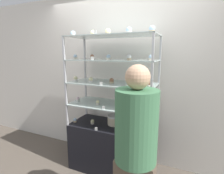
% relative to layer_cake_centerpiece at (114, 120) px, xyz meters
% --- Properties ---
extents(ground_plane, '(20.00, 20.00, 0.00)m').
position_rel_layer_cake_centerpiece_xyz_m(ground_plane, '(-0.02, -0.03, -0.76)').
color(ground_plane, brown).
extents(back_wall, '(8.00, 0.05, 2.60)m').
position_rel_layer_cake_centerpiece_xyz_m(back_wall, '(-0.02, 0.38, 0.54)').
color(back_wall, silver).
rests_on(back_wall, ground_plane).
extents(display_base, '(1.18, 0.53, 0.68)m').
position_rel_layer_cake_centerpiece_xyz_m(display_base, '(-0.02, -0.03, -0.41)').
color(display_base, black).
rests_on(display_base, ground_plane).
extents(display_riser_lower, '(1.18, 0.53, 0.31)m').
position_rel_layer_cake_centerpiece_xyz_m(display_riser_lower, '(-0.02, -0.03, 0.22)').
color(display_riser_lower, '#B7B7BC').
rests_on(display_riser_lower, display_base).
extents(display_riser_middle, '(1.18, 0.53, 0.31)m').
position_rel_layer_cake_centerpiece_xyz_m(display_riser_middle, '(-0.02, -0.03, 0.52)').
color(display_riser_middle, '#B7B7BC').
rests_on(display_riser_middle, display_riser_lower).
extents(display_riser_upper, '(1.18, 0.53, 0.31)m').
position_rel_layer_cake_centerpiece_xyz_m(display_riser_upper, '(-0.02, -0.03, 0.83)').
color(display_riser_upper, '#B7B7BC').
rests_on(display_riser_upper, display_riser_middle).
extents(display_riser_top, '(1.18, 0.53, 0.31)m').
position_rel_layer_cake_centerpiece_xyz_m(display_riser_top, '(-0.02, -0.03, 1.14)').
color(display_riser_top, '#B7B7BC').
rests_on(display_riser_top, display_riser_upper).
extents(layer_cake_centerpiece, '(0.19, 0.19, 0.14)m').
position_rel_layer_cake_centerpiece_xyz_m(layer_cake_centerpiece, '(0.00, 0.00, 0.00)').
color(layer_cake_centerpiece, beige).
rests_on(layer_cake_centerpiece, display_base).
extents(sheet_cake_frosted, '(0.26, 0.17, 0.07)m').
position_rel_layer_cake_centerpiece_xyz_m(sheet_cake_frosted, '(0.22, 0.03, 0.27)').
color(sheet_cake_frosted, brown).
rests_on(sheet_cake_frosted, display_riser_lower).
extents(cupcake_0, '(0.05, 0.05, 0.06)m').
position_rel_layer_cake_centerpiece_xyz_m(cupcake_0, '(-0.57, -0.15, -0.04)').
color(cupcake_0, '#CCB28C').
rests_on(cupcake_0, display_base).
extents(cupcake_1, '(0.05, 0.05, 0.06)m').
position_rel_layer_cake_centerpiece_xyz_m(cupcake_1, '(-0.30, -0.10, -0.04)').
color(cupcake_1, beige).
rests_on(cupcake_1, display_base).
extents(cupcake_2, '(0.05, 0.05, 0.06)m').
position_rel_layer_cake_centerpiece_xyz_m(cupcake_2, '(0.25, -0.14, -0.04)').
color(cupcake_2, beige).
rests_on(cupcake_2, display_base).
extents(cupcake_3, '(0.05, 0.05, 0.06)m').
position_rel_layer_cake_centerpiece_xyz_m(cupcake_3, '(0.51, -0.15, -0.04)').
color(cupcake_3, white).
rests_on(cupcake_3, display_base).
extents(price_tag_0, '(0.04, 0.00, 0.04)m').
position_rel_layer_cake_centerpiece_xyz_m(price_tag_0, '(-0.14, -0.28, -0.05)').
color(price_tag_0, white).
rests_on(price_tag_0, display_base).
extents(cupcake_4, '(0.05, 0.05, 0.07)m').
position_rel_layer_cake_centerpiece_xyz_m(cupcake_4, '(-0.54, -0.09, 0.27)').
color(cupcake_4, white).
rests_on(cupcake_4, display_riser_lower).
extents(cupcake_5, '(0.05, 0.05, 0.07)m').
position_rel_layer_cake_centerpiece_xyz_m(cupcake_5, '(-0.19, -0.13, 0.27)').
color(cupcake_5, beige).
rests_on(cupcake_5, display_riser_lower).
extents(cupcake_6, '(0.05, 0.05, 0.07)m').
position_rel_layer_cake_centerpiece_xyz_m(cupcake_6, '(0.51, -0.16, 0.27)').
color(cupcake_6, beige).
rests_on(cupcake_6, display_riser_lower).
extents(price_tag_1, '(0.04, 0.00, 0.04)m').
position_rel_layer_cake_centerpiece_xyz_m(price_tag_1, '(-0.03, -0.28, 0.26)').
color(price_tag_1, white).
rests_on(price_tag_1, display_riser_lower).
extents(cupcake_7, '(0.06, 0.06, 0.07)m').
position_rel_layer_cake_centerpiece_xyz_m(cupcake_7, '(-0.55, -0.11, 0.58)').
color(cupcake_7, white).
rests_on(cupcake_7, display_riser_middle).
extents(cupcake_8, '(0.06, 0.06, 0.07)m').
position_rel_layer_cake_centerpiece_xyz_m(cupcake_8, '(-0.30, -0.12, 0.58)').
color(cupcake_8, white).
rests_on(cupcake_8, display_riser_middle).
extents(cupcake_9, '(0.06, 0.06, 0.07)m').
position_rel_layer_cake_centerpiece_xyz_m(cupcake_9, '(-0.00, -0.08, 0.58)').
color(cupcake_9, '#CCB28C').
rests_on(cupcake_9, display_riser_middle).
extents(cupcake_10, '(0.06, 0.06, 0.07)m').
position_rel_layer_cake_centerpiece_xyz_m(cupcake_10, '(0.26, -0.18, 0.58)').
color(cupcake_10, beige).
rests_on(cupcake_10, display_riser_middle).
extents(cupcake_11, '(0.06, 0.06, 0.07)m').
position_rel_layer_cake_centerpiece_xyz_m(cupcake_11, '(0.50, -0.13, 0.58)').
color(cupcake_11, beige).
rests_on(cupcake_11, display_riser_middle).
extents(price_tag_2, '(0.04, 0.00, 0.04)m').
position_rel_layer_cake_centerpiece_xyz_m(price_tag_2, '(-0.06, -0.28, 0.57)').
color(price_tag_2, white).
rests_on(price_tag_2, display_riser_middle).
extents(cupcake_12, '(0.05, 0.05, 0.07)m').
position_rel_layer_cake_centerpiece_xyz_m(cupcake_12, '(-0.55, -0.09, 0.88)').
color(cupcake_12, beige).
rests_on(cupcake_12, display_riser_upper).
extents(cupcake_13, '(0.05, 0.05, 0.07)m').
position_rel_layer_cake_centerpiece_xyz_m(cupcake_13, '(-0.28, -0.10, 0.88)').
color(cupcake_13, beige).
rests_on(cupcake_13, display_riser_upper).
extents(cupcake_14, '(0.05, 0.05, 0.07)m').
position_rel_layer_cake_centerpiece_xyz_m(cupcake_14, '(-0.02, -0.15, 0.88)').
color(cupcake_14, beige).
rests_on(cupcake_14, display_riser_upper).
extents(cupcake_15, '(0.05, 0.05, 0.07)m').
position_rel_layer_cake_centerpiece_xyz_m(cupcake_15, '(0.25, -0.13, 0.88)').
color(cupcake_15, '#CCB28C').
rests_on(cupcake_15, display_riser_upper).
extents(cupcake_16, '(0.05, 0.05, 0.07)m').
position_rel_layer_cake_centerpiece_xyz_m(cupcake_16, '(0.51, -0.13, 0.88)').
color(cupcake_16, beige).
rests_on(cupcake_16, display_riser_upper).
extents(price_tag_3, '(0.04, 0.00, 0.04)m').
position_rel_layer_cake_centerpiece_xyz_m(price_tag_3, '(-0.17, -0.28, 0.87)').
color(price_tag_3, white).
rests_on(price_tag_3, display_riser_upper).
extents(cupcake_17, '(0.07, 0.07, 0.07)m').
position_rel_layer_cake_centerpiece_xyz_m(cupcake_17, '(-0.55, -0.13, 1.19)').
color(cupcake_17, beige).
rests_on(cupcake_17, display_riser_top).
extents(cupcake_18, '(0.07, 0.07, 0.07)m').
position_rel_layer_cake_centerpiece_xyz_m(cupcake_18, '(-0.27, -0.08, 1.19)').
color(cupcake_18, '#CCB28C').
rests_on(cupcake_18, display_riser_top).
extents(cupcake_19, '(0.07, 0.07, 0.07)m').
position_rel_layer_cake_centerpiece_xyz_m(cupcake_19, '(-0.02, -0.15, 1.19)').
color(cupcake_19, '#CCB28C').
rests_on(cupcake_19, display_riser_top).
extents(cupcake_20, '(0.07, 0.07, 0.07)m').
position_rel_layer_cake_centerpiece_xyz_m(cupcake_20, '(0.25, -0.16, 1.19)').
color(cupcake_20, white).
rests_on(cupcake_20, display_riser_top).
extents(cupcake_21, '(0.07, 0.07, 0.07)m').
position_rel_layer_cake_centerpiece_xyz_m(cupcake_21, '(0.52, -0.17, 1.19)').
color(cupcake_21, '#CCB28C').
rests_on(cupcake_21, display_riser_top).
extents(price_tag_4, '(0.04, 0.00, 0.04)m').
position_rel_layer_cake_centerpiece_xyz_m(price_tag_4, '(-0.13, -0.28, 1.18)').
color(price_tag_4, white).
rests_on(price_tag_4, display_riser_top).
extents(customer_figure, '(0.37, 0.37, 1.60)m').
position_rel_layer_cake_centerpiece_xyz_m(customer_figure, '(0.54, -0.78, 0.10)').
color(customer_figure, brown).
rests_on(customer_figure, ground_plane).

